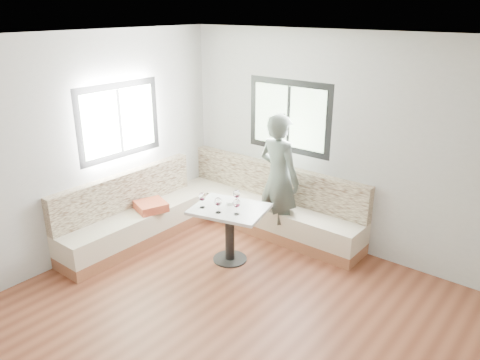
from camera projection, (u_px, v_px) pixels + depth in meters
name	position (u px, v px, depth m)	size (l,w,h in m)	color
room	(217.00, 203.00, 4.16)	(5.01, 5.01, 2.81)	brown
banquette	(211.00, 213.00, 6.56)	(2.90, 2.80, 0.95)	#97593A
table	(230.00, 221.00, 5.81)	(1.03, 0.89, 0.73)	black
person	(279.00, 179.00, 6.23)	(0.65, 0.43, 1.79)	#454E46
olive_ramekin	(230.00, 203.00, 5.84)	(0.09, 0.09, 0.04)	white
wine_glass_a	(202.00, 197.00, 5.70)	(0.09, 0.09, 0.20)	white
wine_glass_b	(218.00, 202.00, 5.56)	(0.09, 0.09, 0.20)	white
wine_glass_c	(237.00, 204.00, 5.52)	(0.09, 0.09, 0.20)	white
wine_glass_d	(237.00, 194.00, 5.79)	(0.09, 0.09, 0.20)	white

